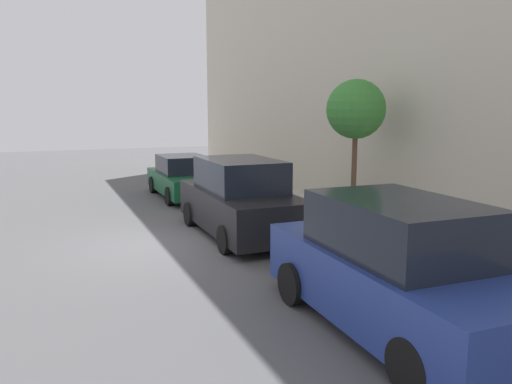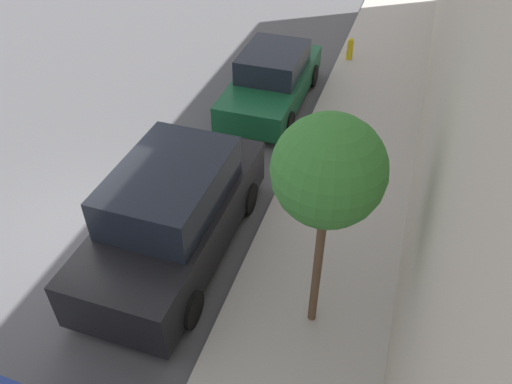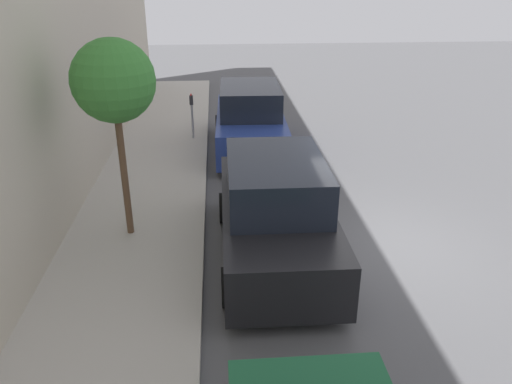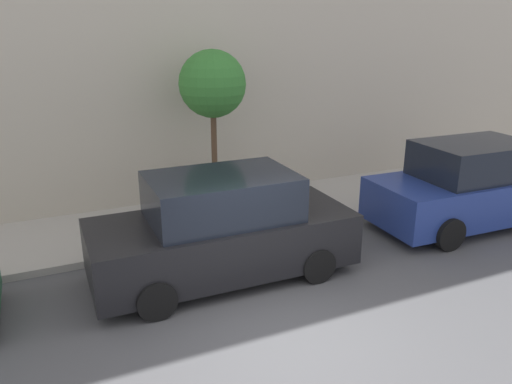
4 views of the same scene
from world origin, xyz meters
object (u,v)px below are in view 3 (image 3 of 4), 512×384
(parked_suv_nearest, at_px, (250,121))
(street_tree, at_px, (114,82))
(parking_meter_near, at_px, (192,111))
(parked_suv_second, at_px, (275,212))

(parked_suv_nearest, height_order, street_tree, street_tree)
(parking_meter_near, xyz_separation_m, street_tree, (1.05, 6.20, 2.20))
(parked_suv_second, distance_m, parking_meter_near, 7.31)
(parking_meter_near, bearing_deg, street_tree, 80.39)
(parked_suv_second, distance_m, street_tree, 3.77)
(street_tree, bearing_deg, parked_suv_second, 162.78)
(parked_suv_nearest, xyz_separation_m, street_tree, (2.81, 5.31, 2.28))
(parking_meter_near, bearing_deg, parked_suv_second, 104.36)
(street_tree, bearing_deg, parking_meter_near, -99.61)
(parking_meter_near, relative_size, street_tree, 0.37)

